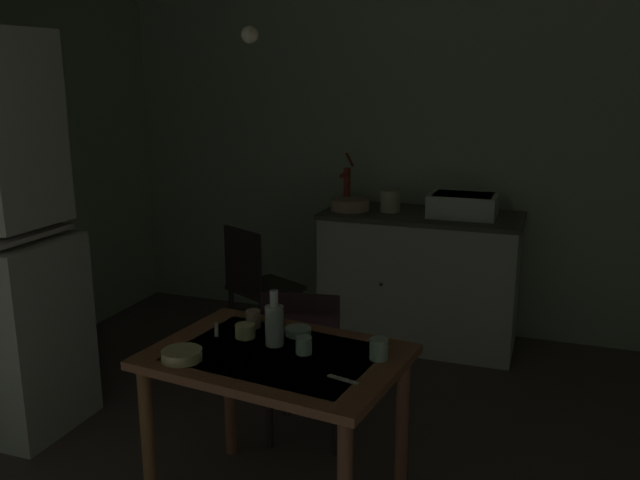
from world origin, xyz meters
TOP-DOWN VIEW (x-y plane):
  - ground_plane at (0.00, 0.00)m, footprint 5.22×5.22m
  - wall_back at (0.00, 2.16)m, footprint 4.32×0.10m
  - counter_cabinet at (0.26, 1.79)m, footprint 1.34×0.64m
  - sink_basin at (0.53, 1.79)m, footprint 0.44×0.34m
  - hand_pump at (-0.30, 1.84)m, footprint 0.05×0.27m
  - mixing_bowl_counter at (-0.24, 1.74)m, footprint 0.27×0.27m
  - stoneware_crock at (0.04, 1.78)m, footprint 0.14×0.14m
  - dining_table at (0.08, -0.32)m, footprint 1.10×0.83m
  - chair_far_side at (-0.01, 0.28)m, footprint 0.45×0.45m
  - chair_by_counter at (-0.75, 1.28)m, footprint 0.54×0.54m
  - serving_bowl_wide at (-0.25, -0.51)m, footprint 0.16×0.16m
  - soup_bowl_small at (0.09, -0.11)m, footprint 0.11×0.11m
  - teacup_mint at (0.49, -0.24)m, footprint 0.08×0.08m
  - mug_tall at (-0.11, -0.21)m, footprint 0.09×0.09m
  - mug_dark at (-0.13, -0.09)m, footprint 0.07×0.07m
  - teacup_cream at (0.19, -0.29)m, footprint 0.07×0.07m
  - glass_bottle at (0.04, -0.24)m, footprint 0.08×0.08m
  - table_knife at (-0.27, -0.17)m, footprint 0.10×0.16m
  - teaspoon_near_bowl at (0.41, -0.47)m, footprint 0.13×0.05m
  - pendant_bulb at (-0.27, 0.25)m, footprint 0.08×0.08m

SIDE VIEW (x-z plane):
  - ground_plane at x=0.00m, z-range 0.00..0.00m
  - chair_far_side at x=-0.01m, z-range 0.03..0.87m
  - counter_cabinet at x=0.26m, z-range 0.00..0.93m
  - chair_by_counter at x=-0.75m, z-range 0.03..0.90m
  - dining_table at x=0.08m, z-range 0.26..1.00m
  - table_knife at x=-0.27m, z-range 0.74..0.75m
  - teaspoon_near_bowl at x=0.41m, z-range 0.74..0.75m
  - soup_bowl_small at x=0.09m, z-range 0.74..0.77m
  - serving_bowl_wide at x=-0.25m, z-range 0.74..0.78m
  - mug_tall at x=-0.11m, z-range 0.74..0.80m
  - teacup_cream at x=0.19m, z-range 0.74..0.81m
  - mug_dark at x=-0.13m, z-range 0.74..0.82m
  - teacup_mint at x=0.49m, z-range 0.74..0.83m
  - glass_bottle at x=0.04m, z-range 0.72..0.96m
  - mixing_bowl_counter at x=-0.24m, z-range 0.93..1.01m
  - stoneware_crock at x=0.04m, z-range 0.93..1.08m
  - sink_basin at x=0.53m, z-range 0.93..1.08m
  - hand_pump at x=-0.30m, z-range 0.90..1.29m
  - wall_back at x=0.00m, z-range 0.00..2.40m
  - pendant_bulb at x=-0.27m, z-range 1.99..2.07m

